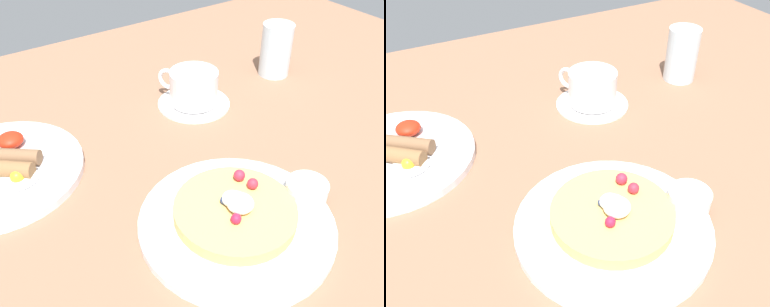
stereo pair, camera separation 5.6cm
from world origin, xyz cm
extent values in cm
cube|color=#895F47|center=(0.00, 0.00, -1.50)|extent=(168.34, 120.31, 3.00)
cylinder|color=white|center=(3.42, -10.58, 0.62)|extent=(25.62, 25.62, 1.25)
cylinder|color=tan|center=(3.58, -9.97, 2.14)|extent=(16.09, 16.09, 1.78)
sphere|color=navy|center=(3.68, -10.52, 3.66)|extent=(1.26, 1.26, 1.26)
sphere|color=#C2273E|center=(7.35, -6.22, 3.84)|extent=(1.62, 1.62, 1.62)
sphere|color=black|center=(3.61, -9.93, 3.94)|extent=(1.82, 1.82, 1.82)
sphere|color=navy|center=(2.79, -8.68, 3.59)|extent=(1.13, 1.13, 1.13)
sphere|color=red|center=(7.75, -8.52, 3.79)|extent=(1.53, 1.53, 1.53)
sphere|color=red|center=(1.90, -12.12, 3.70)|extent=(1.35, 1.35, 1.35)
ellipsoid|color=white|center=(3.66, -9.28, 3.87)|extent=(2.82, 2.82, 1.69)
ellipsoid|color=white|center=(3.79, -10.64, 4.08)|extent=(3.51, 3.51, 2.10)
ellipsoid|color=white|center=(4.25, -9.44, 3.76)|extent=(2.43, 2.43, 1.46)
cylinder|color=white|center=(13.91, -12.72, 2.51)|extent=(5.71, 5.71, 2.51)
cylinder|color=#5D1E12|center=(13.91, -12.72, 3.01)|extent=(4.68, 4.68, 0.30)
cylinder|color=brown|center=(-16.87, 17.72, 2.51)|extent=(8.25, 7.20, 2.46)
cylinder|color=brown|center=(-18.64, 15.51, 2.51)|extent=(8.11, 7.40, 2.46)
ellipsoid|color=white|center=(-17.53, 13.13, 1.58)|extent=(6.06, 5.15, 0.60)
sphere|color=yellow|center=(-17.53, 13.13, 2.08)|extent=(2.00, 2.00, 2.00)
ellipsoid|color=#B62611|center=(-15.78, 22.32, 2.39)|extent=(4.03, 4.03, 2.21)
cylinder|color=white|center=(16.53, 17.75, 0.37)|extent=(13.55, 13.55, 0.74)
cylinder|color=white|center=(16.53, 17.75, 3.76)|extent=(8.93, 8.93, 6.04)
torus|color=white|center=(13.95, 22.56, 4.06)|extent=(2.68, 4.06, 4.18)
cylinder|color=#9F7553|center=(16.53, 17.75, 5.69)|extent=(7.59, 7.59, 0.48)
cylinder|color=silver|center=(37.57, 18.41, 5.37)|extent=(6.32, 6.32, 10.73)
camera|label=1|loc=(-22.97, -38.37, 41.78)|focal=39.47mm
camera|label=2|loc=(-18.23, -41.28, 41.78)|focal=39.47mm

